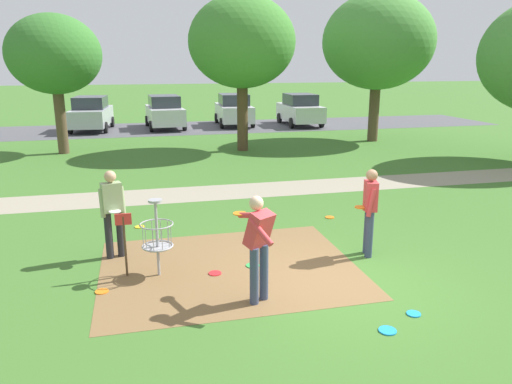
{
  "coord_description": "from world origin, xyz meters",
  "views": [
    {
      "loc": [
        -3.21,
        -7.16,
        3.65
      ],
      "look_at": [
        -0.87,
        2.51,
        1.0
      ],
      "focal_mm": 34.31,
      "sensor_mm": 36.0,
      "label": 1
    }
  ],
  "objects_px": {
    "frisbee_near_basket": "(414,314)",
    "tree_near_left": "(242,42)",
    "disc_golf_basket": "(153,235)",
    "tree_near_right": "(54,55)",
    "frisbee_far_left": "(388,331)",
    "parked_car_rightmost": "(300,110)",
    "frisbee_scattered_b": "(140,227)",
    "parked_car_center_left": "(165,112)",
    "frisbee_by_tee": "(253,266)",
    "frisbee_mid_grass": "(330,217)",
    "frisbee_far_right": "(215,273)",
    "parked_car_center_right": "(234,110)",
    "parked_car_leftmost": "(91,113)",
    "player_waiting_left": "(113,209)",
    "player_throwing": "(258,242)",
    "player_foreground_watching": "(370,207)",
    "frisbee_scattered_a": "(102,291)",
    "tree_mid_center": "(378,42)"
  },
  "relations": [
    {
      "from": "frisbee_far_left",
      "to": "parked_car_center_left",
      "type": "xyz_separation_m",
      "value": [
        -1.71,
        22.79,
        0.91
      ]
    },
    {
      "from": "frisbee_far_left",
      "to": "frisbee_far_right",
      "type": "relative_size",
      "value": 1.1
    },
    {
      "from": "frisbee_mid_grass",
      "to": "frisbee_far_right",
      "type": "relative_size",
      "value": 0.95
    },
    {
      "from": "disc_golf_basket",
      "to": "tree_near_right",
      "type": "height_order",
      "value": "tree_near_right"
    },
    {
      "from": "frisbee_mid_grass",
      "to": "parked_car_rightmost",
      "type": "bearing_deg",
      "value": 73.79
    },
    {
      "from": "frisbee_near_basket",
      "to": "tree_near_left",
      "type": "height_order",
      "value": "tree_near_left"
    },
    {
      "from": "tree_near_right",
      "to": "parked_car_center_right",
      "type": "height_order",
      "value": "tree_near_right"
    },
    {
      "from": "parked_car_leftmost",
      "to": "frisbee_near_basket",
      "type": "bearing_deg",
      "value": -74.4
    },
    {
      "from": "player_throwing",
      "to": "frisbee_near_basket",
      "type": "bearing_deg",
      "value": -24.18
    },
    {
      "from": "frisbee_far_left",
      "to": "parked_car_rightmost",
      "type": "distance_m",
      "value": 23.21
    },
    {
      "from": "frisbee_mid_grass",
      "to": "tree_near_left",
      "type": "bearing_deg",
      "value": 90.5
    },
    {
      "from": "player_throwing",
      "to": "frisbee_mid_grass",
      "type": "distance_m",
      "value": 4.71
    },
    {
      "from": "player_foreground_watching",
      "to": "player_waiting_left",
      "type": "relative_size",
      "value": 1.0
    },
    {
      "from": "frisbee_near_basket",
      "to": "parked_car_center_right",
      "type": "xyz_separation_m",
      "value": [
        1.74,
        22.85,
        0.91
      ]
    },
    {
      "from": "frisbee_near_basket",
      "to": "frisbee_mid_grass",
      "type": "relative_size",
      "value": 0.96
    },
    {
      "from": "frisbee_far_right",
      "to": "tree_near_left",
      "type": "bearing_deg",
      "value": 75.67
    },
    {
      "from": "frisbee_mid_grass",
      "to": "frisbee_scattered_b",
      "type": "height_order",
      "value": "same"
    },
    {
      "from": "player_throwing",
      "to": "frisbee_far_right",
      "type": "bearing_deg",
      "value": 113.56
    },
    {
      "from": "tree_near_right",
      "to": "frisbee_by_tee",
      "type": "bearing_deg",
      "value": -69.33
    },
    {
      "from": "frisbee_near_basket",
      "to": "parked_car_leftmost",
      "type": "distance_m",
      "value": 23.42
    },
    {
      "from": "player_throwing",
      "to": "parked_car_center_left",
      "type": "height_order",
      "value": "parked_car_center_left"
    },
    {
      "from": "player_throwing",
      "to": "player_waiting_left",
      "type": "relative_size",
      "value": 1.0
    },
    {
      "from": "player_throwing",
      "to": "parked_car_leftmost",
      "type": "relative_size",
      "value": 0.39
    },
    {
      "from": "tree_near_left",
      "to": "tree_mid_center",
      "type": "height_order",
      "value": "tree_mid_center"
    },
    {
      "from": "frisbee_scattered_b",
      "to": "parked_car_center_left",
      "type": "height_order",
      "value": "parked_car_center_left"
    },
    {
      "from": "parked_car_rightmost",
      "to": "tree_near_left",
      "type": "bearing_deg",
      "value": -123.88
    },
    {
      "from": "tree_near_left",
      "to": "frisbee_mid_grass",
      "type": "bearing_deg",
      "value": -89.5
    },
    {
      "from": "frisbee_near_basket",
      "to": "parked_car_rightmost",
      "type": "height_order",
      "value": "parked_car_rightmost"
    },
    {
      "from": "player_waiting_left",
      "to": "tree_mid_center",
      "type": "height_order",
      "value": "tree_mid_center"
    },
    {
      "from": "frisbee_mid_grass",
      "to": "frisbee_far_right",
      "type": "bearing_deg",
      "value": -141.41
    },
    {
      "from": "parked_car_leftmost",
      "to": "parked_car_center_right",
      "type": "distance_m",
      "value": 8.04
    },
    {
      "from": "player_foreground_watching",
      "to": "frisbee_scattered_a",
      "type": "bearing_deg",
      "value": -174.72
    },
    {
      "from": "parked_car_leftmost",
      "to": "parked_car_rightmost",
      "type": "distance_m",
      "value": 11.88
    },
    {
      "from": "frisbee_far_right",
      "to": "parked_car_rightmost",
      "type": "distance_m",
      "value": 21.54
    },
    {
      "from": "frisbee_near_basket",
      "to": "frisbee_far_left",
      "type": "bearing_deg",
      "value": -150.99
    },
    {
      "from": "frisbee_scattered_a",
      "to": "parked_car_rightmost",
      "type": "distance_m",
      "value": 22.58
    },
    {
      "from": "frisbee_scattered_b",
      "to": "parked_car_center_left",
      "type": "relative_size",
      "value": 0.05
    },
    {
      "from": "frisbee_by_tee",
      "to": "parked_car_rightmost",
      "type": "bearing_deg",
      "value": 69.12
    },
    {
      "from": "player_foreground_watching",
      "to": "tree_near_right",
      "type": "relative_size",
      "value": 0.31
    },
    {
      "from": "parked_car_center_left",
      "to": "parked_car_rightmost",
      "type": "distance_m",
      "value": 7.92
    },
    {
      "from": "frisbee_far_left",
      "to": "parked_car_center_left",
      "type": "relative_size",
      "value": 0.06
    },
    {
      "from": "player_waiting_left",
      "to": "parked_car_center_left",
      "type": "xyz_separation_m",
      "value": [
        2.08,
        19.09,
        -0.05
      ]
    },
    {
      "from": "player_throwing",
      "to": "tree_near_right",
      "type": "height_order",
      "value": "tree_near_right"
    },
    {
      "from": "frisbee_by_tee",
      "to": "parked_car_center_left",
      "type": "distance_m",
      "value": 20.16
    },
    {
      "from": "tree_mid_center",
      "to": "parked_car_rightmost",
      "type": "height_order",
      "value": "tree_mid_center"
    },
    {
      "from": "frisbee_far_left",
      "to": "parked_car_leftmost",
      "type": "bearing_deg",
      "value": 103.95
    },
    {
      "from": "parked_car_rightmost",
      "to": "tree_mid_center",
      "type": "bearing_deg",
      "value": -77.41
    },
    {
      "from": "disc_golf_basket",
      "to": "frisbee_scattered_b",
      "type": "height_order",
      "value": "disc_golf_basket"
    },
    {
      "from": "player_waiting_left",
      "to": "tree_near_left",
      "type": "bearing_deg",
      "value": 66.2
    },
    {
      "from": "frisbee_near_basket",
      "to": "player_waiting_left",
      "type": "bearing_deg",
      "value": 142.67
    }
  ]
}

